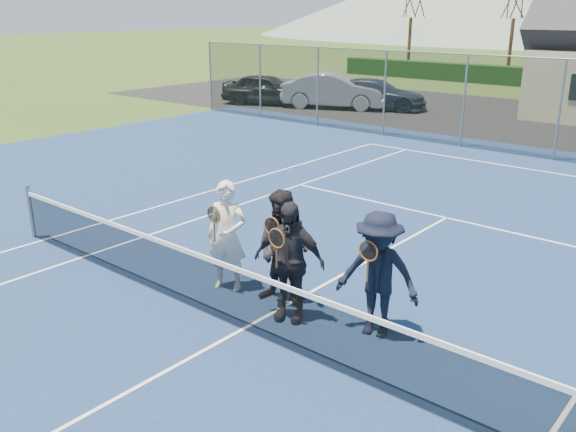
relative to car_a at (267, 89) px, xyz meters
name	(u,v)px	position (x,y,z in m)	size (l,w,h in m)	color
court_surface	(243,330)	(14.38, -16.55, -0.72)	(30.00, 30.00, 0.02)	navy
tarmac_carpark	(505,118)	(10.38, 3.45, -0.72)	(40.00, 12.00, 0.01)	black
car_a	(267,89)	(0.00, 0.00, 0.00)	(1.72, 4.27, 1.45)	black
car_b	(335,91)	(3.20, 1.14, 0.06)	(1.67, 4.80, 1.58)	gray
car_c	(376,94)	(4.78, 2.13, -0.05)	(1.89, 4.65, 1.35)	#192032
court_markings	(243,329)	(14.38, -16.55, -0.70)	(11.03, 23.83, 0.01)	white
tennis_net	(242,297)	(14.38, -16.55, -0.19)	(11.68, 0.08, 1.10)	slate
perimeter_fence	(560,110)	(14.38, -3.05, 0.80)	(30.07, 0.07, 3.02)	slate
player_a	(227,236)	(13.24, -15.70, 0.19)	(0.77, 0.65, 1.80)	white
player_b	(284,248)	(14.27, -15.51, 0.19)	(1.01, 0.86, 1.80)	black
player_c	(289,261)	(14.65, -15.84, 0.19)	(1.14, 0.79, 1.80)	black
player_d	(378,275)	(15.87, -15.42, 0.19)	(1.30, 0.94, 1.80)	black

